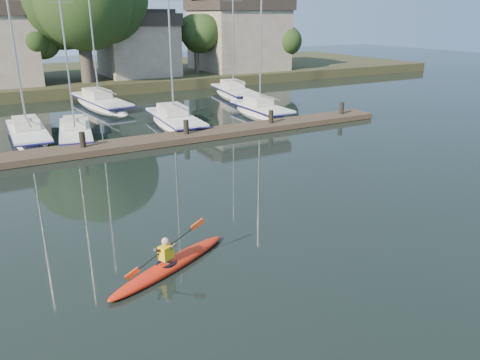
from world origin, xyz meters
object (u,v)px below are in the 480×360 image
dock (138,143)px  sailboat_2 (76,139)px  sailboat_1 (29,142)px  sailboat_7 (234,98)px  sailboat_4 (261,117)px  kayak (170,263)px  sailboat_6 (101,108)px  sailboat_3 (175,128)px

dock → sailboat_2: bearing=123.0°
sailboat_1 → sailboat_7: 19.99m
sailboat_4 → kayak: bearing=-127.2°
kayak → sailboat_7: (16.65, 26.33, -0.39)m
sailboat_4 → sailboat_7: (2.29, 8.39, -0.01)m
sailboat_6 → sailboat_2: bearing=-118.6°
kayak → sailboat_6: size_ratio=0.26×
sailboat_4 → sailboat_6: bearing=137.6°
sailboat_1 → sailboat_6: (6.44, 8.66, -0.01)m
sailboat_2 → sailboat_6: size_ratio=0.78×
sailboat_2 → sailboat_1: bearing=170.3°
sailboat_3 → sailboat_6: (-2.67, 9.55, 0.01)m
kayak → sailboat_1: 18.68m
sailboat_4 → sailboat_2: bearing=-177.5°
kayak → sailboat_4: 22.98m
sailboat_4 → sailboat_7: bearing=76.1°
sailboat_1 → sailboat_2: sailboat_1 is taller
kayak → sailboat_2: sailboat_2 is taller
kayak → sailboat_2: (0.79, 17.68, -0.35)m
sailboat_4 → sailboat_6: 13.44m
sailboat_1 → sailboat_3: sailboat_3 is taller
sailboat_3 → sailboat_4: size_ratio=1.09×
sailboat_2 → sailboat_3: bearing=9.9°
sailboat_2 → sailboat_6: (3.86, 9.57, -0.03)m
sailboat_6 → sailboat_3: bearing=-81.0°
kayak → sailboat_3: sailboat_3 is taller
sailboat_2 → sailboat_4: 13.57m
sailboat_6 → sailboat_7: 12.03m
kayak → dock: size_ratio=0.13×
kayak → dock: 14.06m
sailboat_2 → kayak: bearing=-82.8°
sailboat_2 → sailboat_7: size_ratio=0.93×
sailboat_1 → sailboat_4: size_ratio=1.08×
sailboat_4 → dock: bearing=-157.1°
sailboat_1 → sailboat_4: sailboat_1 is taller
dock → sailboat_3: sailboat_3 is taller
dock → kayak: bearing=-104.1°
sailboat_1 → sailboat_2: size_ratio=1.02×
dock → sailboat_1: 7.20m
sailboat_2 → sailboat_3: sailboat_3 is taller
dock → sailboat_3: size_ratio=2.46×
sailboat_1 → sailboat_6: size_ratio=0.80×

